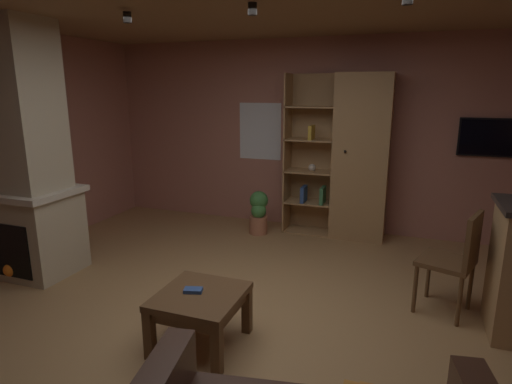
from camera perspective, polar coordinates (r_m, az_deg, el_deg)
The scene contains 13 objects.
floor at distance 3.69m, azimuth -2.24°, elevation -17.64°, with size 6.04×5.59×0.02m, color #A37A4C.
wall_back at distance 5.90m, azimuth 8.19°, elevation 7.48°, with size 6.16×0.06×2.57m, color #AD7060.
window_pane_back at distance 6.08m, azimuth 0.56°, elevation 8.15°, with size 0.62×0.01×0.80m, color white.
stone_fireplace at distance 4.92m, azimuth -28.80°, elevation 3.21°, with size 0.95×0.75×2.57m.
bookshelf_cabinet at distance 5.57m, azimuth 13.04°, elevation 4.38°, with size 1.32×0.41×2.11m.
coffee_table at distance 3.32m, azimuth -7.51°, elevation -14.67°, with size 0.61×0.64×0.43m.
table_book_0 at distance 3.30m, azimuth -8.45°, elevation -12.93°, with size 0.14×0.08×0.03m, color #2D4C8C.
dining_chair at distance 4.00m, azimuth 25.38°, elevation -7.87°, with size 0.53×0.53×0.92m.
potted_floor_plant at distance 5.70m, azimuth 0.35°, elevation -2.68°, with size 0.25×0.28×0.58m.
wall_mounted_tv at distance 5.78m, azimuth 29.51°, elevation 6.39°, with size 0.81×0.06×0.45m.
track_light_spot_0 at distance 4.70m, azimuth -27.63°, elevation 19.44°, with size 0.07×0.07×0.09m, color black.
track_light_spot_1 at distance 4.03m, azimuth -16.92°, elevation 21.56°, with size 0.07×0.07×0.09m, color black.
track_light_spot_2 at distance 3.50m, azimuth -0.54°, elevation 23.39°, with size 0.07×0.07×0.09m, color black.
Camera 1 is at (1.21, -2.91, 1.91)m, focal length 29.75 mm.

